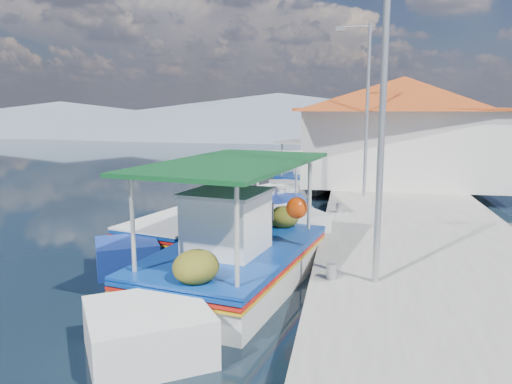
# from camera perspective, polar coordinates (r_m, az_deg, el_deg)

# --- Properties ---
(ground) EXTENTS (160.00, 160.00, 0.00)m
(ground) POSITION_cam_1_polar(r_m,az_deg,el_deg) (8.98, -18.05, -15.12)
(ground) COLOR black
(ground) RESTS_ON ground
(quay) EXTENTS (5.00, 44.00, 0.50)m
(quay) POSITION_cam_1_polar(r_m,az_deg,el_deg) (13.66, 18.09, -5.35)
(quay) COLOR #A4A19A
(quay) RESTS_ON ground
(bollards) EXTENTS (0.20, 17.20, 0.30)m
(bollards) POSITION_cam_1_polar(r_m,az_deg,el_deg) (12.72, 9.17, -4.23)
(bollards) COLOR #A5A8AD
(bollards) RESTS_ON quay
(main_caique) EXTENTS (3.68, 8.64, 2.90)m
(main_caique) POSITION_cam_1_polar(r_m,az_deg,el_deg) (10.51, -2.45, -7.65)
(main_caique) COLOR white
(main_caique) RESTS_ON ground
(caique_green_canopy) EXTENTS (2.95, 6.28, 2.42)m
(caique_green_canopy) POSITION_cam_1_polar(r_m,az_deg,el_deg) (15.81, 2.68, -2.41)
(caique_green_canopy) COLOR white
(caique_green_canopy) RESTS_ON ground
(caique_blue_hull) EXTENTS (3.08, 6.38, 1.18)m
(caique_blue_hull) POSITION_cam_1_polar(r_m,az_deg,el_deg) (13.66, -8.06, -4.66)
(caique_blue_hull) COLOR #1B3BA4
(caique_blue_hull) RESTS_ON ground
(caique_far) EXTENTS (3.41, 6.51, 2.40)m
(caique_far) POSITION_cam_1_polar(r_m,az_deg,el_deg) (22.91, 6.41, 1.59)
(caique_far) COLOR white
(caique_far) RESTS_ON ground
(harbor_building) EXTENTS (10.49, 10.49, 4.40)m
(harbor_building) POSITION_cam_1_polar(r_m,az_deg,el_deg) (22.21, 16.29, 7.04)
(harbor_building) COLOR silver
(harbor_building) RESTS_ON quay
(lamp_post_near) EXTENTS (1.21, 0.14, 6.00)m
(lamp_post_near) POSITION_cam_1_polar(r_m,az_deg,el_deg) (9.10, 13.67, 10.42)
(lamp_post_near) COLOR #A5A8AD
(lamp_post_near) RESTS_ON quay
(lamp_post_far) EXTENTS (1.21, 0.14, 6.00)m
(lamp_post_far) POSITION_cam_1_polar(r_m,az_deg,el_deg) (18.09, 12.26, 10.07)
(lamp_post_far) COLOR #A5A8AD
(lamp_post_far) RESTS_ON quay
(mountain_ridge) EXTENTS (171.40, 96.00, 5.50)m
(mountain_ridge) POSITION_cam_1_polar(r_m,az_deg,el_deg) (63.16, 13.06, 8.10)
(mountain_ridge) COLOR slate
(mountain_ridge) RESTS_ON ground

